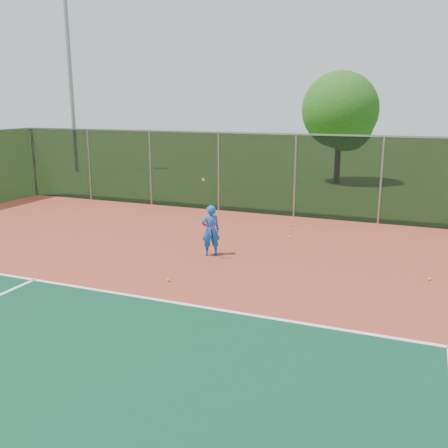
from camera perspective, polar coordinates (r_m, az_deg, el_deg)
The scene contains 10 objects.
ground at distance 7.09m, azimuth 7.71°, elevation -21.62°, with size 120.00×120.00×0.00m, color #325F1B.
court_apron at distance 8.76m, azimuth 11.07°, elevation -14.32°, with size 30.00×20.00×0.02m, color #9A3B27.
fence_back at distance 17.88m, azimuth 17.51°, elevation 4.88°, with size 30.00×0.06×3.03m.
tennis_player at distance 13.56m, azimuth -1.54°, elevation -0.72°, with size 0.61×0.70×2.10m.
practice_ball_0 at distance 11.81m, azimuth -6.39°, elevation -6.39°, with size 0.07×0.07×0.07m, color #C6C817.
practice_ball_4 at distance 12.77m, azimuth 22.42°, elevation -5.83°, with size 0.07×0.07×0.07m, color #C6C817.
practice_ball_5 at distance 17.11m, azimuth 7.64°, elevation -0.12°, with size 0.07×0.07×0.07m, color #C6C817.
practice_ball_6 at distance 15.59m, azimuth 7.49°, elevation -1.48°, with size 0.07×0.07×0.07m, color #C6C817.
floodlight_nw at distance 32.19m, azimuth -17.30°, elevation 17.96°, with size 0.90×0.40×12.16m.
tree_back_left at distance 26.71m, azimuth 13.30°, elevation 12.19°, with size 3.90×3.90×5.72m.
Camera 1 is at (1.32, -5.65, 4.07)m, focal length 40.00 mm.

